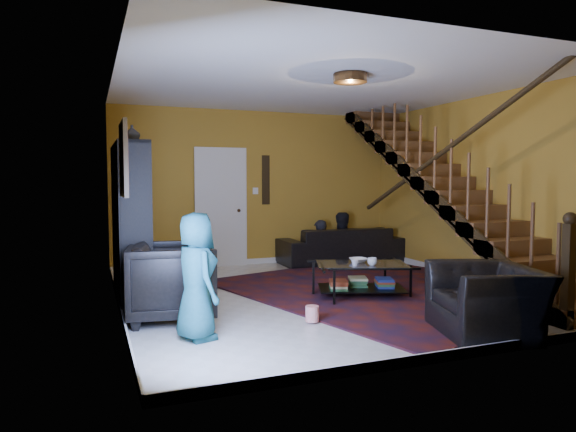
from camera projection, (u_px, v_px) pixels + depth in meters
The scene contains 21 objects.
floor at pixel (320, 294), 6.95m from camera, with size 5.50×5.50×0.00m, color beige.
room at pixel (203, 280), 7.70m from camera, with size 5.50×5.50×5.50m.
staircase at pixel (451, 190), 7.62m from camera, with size 0.95×5.02×3.18m.
bookshelf at pixel (131, 226), 6.57m from camera, with size 0.35×1.80×2.00m.
door at pixel (221, 209), 9.16m from camera, with size 0.82×0.05×2.05m, color silver.
framed_picture at pixel (123, 159), 5.06m from camera, with size 0.04×0.74×0.74m, color maroon.
wall_hanging at pixel (266, 180), 9.43m from camera, with size 0.14×0.03×0.90m, color black.
ceiling_fixture at pixel (350, 78), 6.02m from camera, with size 0.40×0.40×0.10m, color #3F2814.
rug at pixel (387, 289), 7.24m from camera, with size 3.71×4.24×0.02m, color #4A140D.
sofa at pixel (340, 245), 9.60m from camera, with size 2.28×0.89×0.67m, color black.
armchair_left at pixel (173, 281), 5.67m from camera, with size 0.92×0.95×0.86m, color black.
armchair_right at pixel (487, 301), 5.12m from camera, with size 1.06×0.92×0.69m, color black.
person_adult_a at pixel (320, 254), 9.51m from camera, with size 0.46×0.30×1.26m, color black.
person_adult_b at pixel (340, 249), 9.66m from camera, with size 0.68×0.53×1.39m, color black.
person_child at pixel (196, 276), 4.95m from camera, with size 0.60×0.39×1.24m, color #1B5968.
coffee_table at pixel (361, 278), 6.78m from camera, with size 1.34×1.06×0.45m.
cup_a at pixel (372, 262), 6.62m from camera, with size 0.12×0.12×0.10m, color #999999.
cup_b at pixel (355, 263), 6.57m from camera, with size 0.09×0.09×0.08m, color #999999.
bowl at pixel (358, 260), 6.87m from camera, with size 0.23×0.23×0.06m, color #999999.
vase at pixel (132, 133), 6.03m from camera, with size 0.18×0.18×0.19m, color #999999.
popcorn_bucket at pixel (312, 314), 5.54m from camera, with size 0.15×0.15×0.17m, color red.
Camera 1 is at (-2.90, -6.23, 1.55)m, focal length 32.00 mm.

